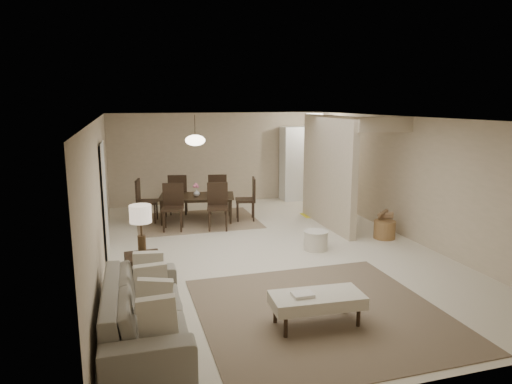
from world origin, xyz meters
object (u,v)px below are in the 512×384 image
object	(u,v)px
round_pouf	(316,240)
wicker_basket	(384,230)
sofa	(145,310)
pantry_cabinet	(302,163)
dining_table	(197,209)
ottoman_bench	(317,300)
side_table	(143,273)

from	to	relation	value
round_pouf	wicker_basket	distance (m)	1.69
sofa	wicker_basket	bearing A→B (deg)	-59.61
sofa	round_pouf	xyz separation A→B (m)	(3.31, 2.49, -0.17)
sofa	round_pouf	size ratio (longest dim) A/B	5.10
pantry_cabinet	dining_table	size ratio (longest dim) A/B	1.21
pantry_cabinet	round_pouf	world-z (taller)	pantry_cabinet
pantry_cabinet	sofa	bearing A→B (deg)	-124.74
round_pouf	wicker_basket	size ratio (longest dim) A/B	1.06
round_pouf	dining_table	distance (m)	3.32
ottoman_bench	wicker_basket	world-z (taller)	ottoman_bench
sofa	ottoman_bench	xyz separation A→B (m)	(2.09, -0.30, -0.02)
pantry_cabinet	dining_table	xyz separation A→B (m)	(-3.33, -1.67, -0.74)
sofa	round_pouf	world-z (taller)	sofa
sofa	side_table	distance (m)	1.45
sofa	pantry_cabinet	bearing A→B (deg)	-33.46
side_table	wicker_basket	size ratio (longest dim) A/B	1.26
sofa	ottoman_bench	size ratio (longest dim) A/B	2.01
round_pouf	dining_table	xyz separation A→B (m)	(-1.84, 2.76, 0.12)
sofa	wicker_basket	xyz separation A→B (m)	(4.98, 2.77, -0.16)
pantry_cabinet	side_table	size ratio (longest dim) A/B	3.79
wicker_basket	sofa	bearing A→B (deg)	-150.89
ottoman_bench	pantry_cabinet	bearing A→B (deg)	72.97
pantry_cabinet	sofa	distance (m)	8.45
side_table	dining_table	distance (m)	4.07
sofa	round_pouf	bearing A→B (deg)	-51.75
side_table	dining_table	bearing A→B (deg)	69.55
sofa	dining_table	world-z (taller)	sofa
round_pouf	wicker_basket	xyz separation A→B (m)	(1.67, 0.28, 0.00)
wicker_basket	dining_table	distance (m)	4.30
dining_table	wicker_basket	bearing A→B (deg)	-23.70
side_table	round_pouf	size ratio (longest dim) A/B	1.18
side_table	round_pouf	distance (m)	3.43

